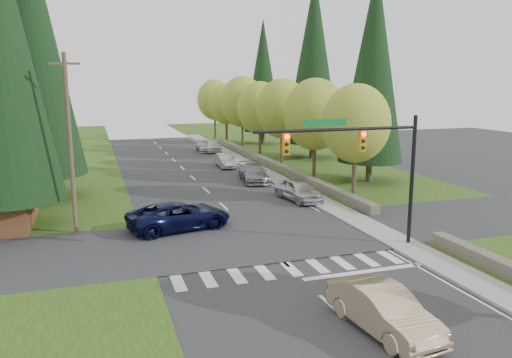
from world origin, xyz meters
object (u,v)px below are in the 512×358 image
suv_navy (179,216)px  parked_car_c (225,161)px  parked_car_e (204,147)px  sedan_champagne (383,310)px  parked_car_a (298,190)px  parked_car_d (212,146)px  parked_car_b (254,173)px

suv_navy → parked_car_c: (8.01, 20.06, -0.14)m
parked_car_c → parked_car_e: size_ratio=1.00×
sedan_champagne → parked_car_a: parked_car_a is taller
suv_navy → parked_car_a: bearing=-76.1°
sedan_champagne → parked_car_d: (4.80, 45.78, -0.03)m
sedan_champagne → suv_navy: 14.93m
parked_car_a → parked_car_b: (-0.93, 7.66, -0.05)m
parked_car_b → sedan_champagne: bearing=-90.5°
parked_car_a → sedan_champagne: bearing=-111.9°
suv_navy → parked_car_a: suv_navy is taller
parked_car_b → suv_navy: bearing=-116.9°
sedan_champagne → parked_car_c: sedan_champagne is taller
parked_car_c → parked_car_d: (1.40, 11.51, 0.07)m
parked_car_e → parked_car_a: bearing=-84.8°
parked_car_c → suv_navy: bearing=-110.5°
sedan_champagne → parked_car_e: 46.37m
parked_car_b → parked_car_c: (-0.47, 7.83, -0.06)m
parked_car_a → parked_car_e: 27.44m
parked_car_a → parked_car_b: parked_car_a is taller
sedan_champagne → parked_car_b: sedan_champagne is taller
parked_car_d → parked_car_b: bearing=-86.7°
parked_car_a → parked_car_d: 27.00m
parked_car_b → parked_car_a: bearing=-75.3°
suv_navy → parked_car_e: size_ratio=1.42×
parked_car_b → parked_car_e: 19.77m
suv_navy → parked_car_a: size_ratio=1.29×
parked_car_c → parked_car_e: 11.95m
sedan_champagne → parked_car_e: sedan_champagne is taller
parked_car_c → parked_car_e: parked_car_c is taller
suv_navy → parked_car_e: bearing=-26.9°
suv_navy → parked_car_a: (9.41, 4.57, -0.04)m
suv_navy → parked_car_d: 32.95m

